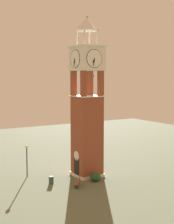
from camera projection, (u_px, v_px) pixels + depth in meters
name	position (u px, v px, depth m)	size (l,w,h in m)	color
ground	(87.00, 175.00, 39.05)	(80.00, 80.00, 0.00)	#5B664C
clock_tower	(87.00, 111.00, 38.25)	(3.42, 3.42, 18.38)	brown
park_bench	(78.00, 182.00, 35.01)	(1.55, 1.31, 0.95)	brown
lamp_post	(27.00, 155.00, 38.35)	(0.36, 0.36, 3.74)	black
trash_bin	(51.00, 180.00, 36.05)	(0.52, 0.52, 0.80)	#38513D
shrub_near_entry	(99.00, 163.00, 42.89)	(1.13, 1.13, 0.87)	#234C28
shrub_left_of_tower	(96.00, 177.00, 36.91)	(1.18, 1.18, 0.93)	#234C28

